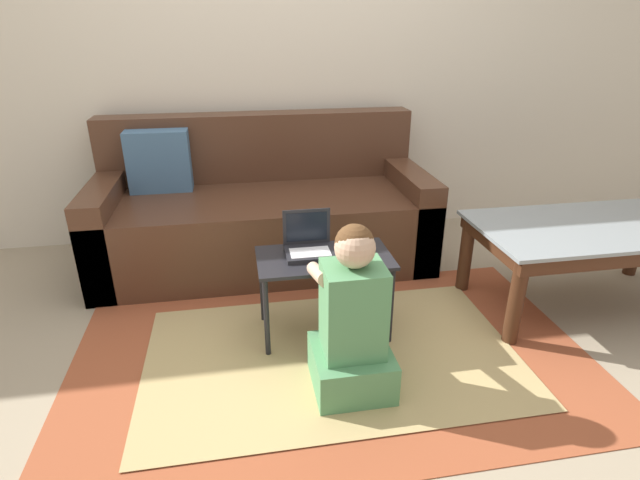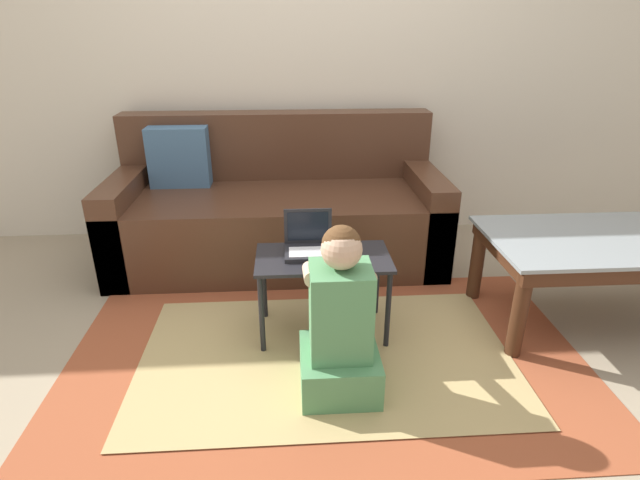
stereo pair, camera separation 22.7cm
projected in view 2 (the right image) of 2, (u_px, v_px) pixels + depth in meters
The scene contains 9 objects.
ground_plane at pixel (320, 349), 2.29m from camera, with size 16.00×16.00×0.00m, color gray.
wall_back at pixel (305, 43), 3.13m from camera, with size 9.00×0.06×2.50m.
area_rug at pixel (326, 357), 2.22m from camera, with size 2.28×1.39×0.01m.
couch at pixel (277, 211), 3.09m from camera, with size 1.95×0.84×0.85m.
coffee_table at pixel (610, 250), 2.36m from camera, with size 1.17×0.63×0.45m.
laptop_desk at pixel (323, 267), 2.27m from camera, with size 0.61×0.33×0.40m.
laptop at pixel (309, 246), 2.27m from camera, with size 0.22×0.18×0.19m.
computer_mouse at pixel (347, 255), 2.22m from camera, with size 0.07×0.11×0.04m.
person_seated at pixel (340, 325), 1.93m from camera, with size 0.31×0.45×0.71m.
Camera 2 is at (-0.12, -1.89, 1.38)m, focal length 28.00 mm.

